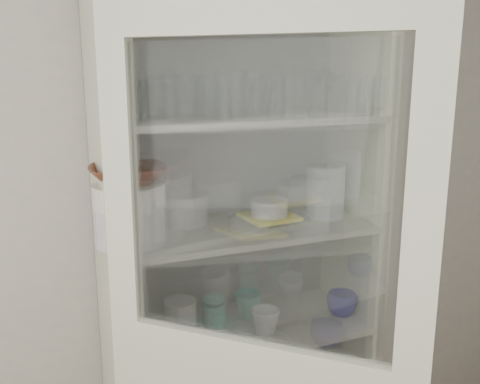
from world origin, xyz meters
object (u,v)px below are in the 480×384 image
object	(u,v)px
goblet_1	(169,90)
terracotta_bowl	(128,175)
white_ramekin	(269,207)
measuring_cups	(184,338)
grey_bowl_stack	(325,191)
mug_blue	(342,304)
goblet_2	(273,87)
goblet_0	(116,94)
plate_stack_front	(130,224)
plate_stack_back	(183,208)
teal_jar	(214,312)
yellow_trivet	(269,217)
white_canister	(180,318)
goblet_3	(326,88)
mug_white	(266,322)
pantry_cabinet	(234,300)
glass_platter	(269,221)
mug_teal	(248,305)
cream_bowl	(129,195)

from	to	relation	value
goblet_1	terracotta_bowl	world-z (taller)	goblet_1
white_ramekin	measuring_cups	bearing A→B (deg)	-173.90
terracotta_bowl	grey_bowl_stack	distance (m)	0.77
measuring_cups	mug_blue	bearing A→B (deg)	-1.71
goblet_2	measuring_cups	bearing A→B (deg)	-158.53
goblet_0	grey_bowl_stack	xyz separation A→B (m)	(0.76, -0.11, -0.38)
white_ramekin	plate_stack_front	bearing A→B (deg)	-175.84
goblet_1	mug_blue	xyz separation A→B (m)	(0.64, -0.14, -0.84)
plate_stack_back	teal_jar	bearing A→B (deg)	-36.83
goblet_2	plate_stack_back	world-z (taller)	goblet_2
goblet_0	grey_bowl_stack	distance (m)	0.86
yellow_trivet	white_canister	world-z (taller)	yellow_trivet
terracotta_bowl	white_ramekin	size ratio (longest dim) A/B	1.79
goblet_2	plate_stack_front	xyz separation A→B (m)	(-0.59, -0.17, -0.43)
teal_jar	goblet_3	bearing A→B (deg)	7.40
white_canister	terracotta_bowl	bearing A→B (deg)	-162.59
goblet_0	mug_white	bearing A→B (deg)	-22.63
terracotta_bowl	goblet_0	bearing A→B (deg)	89.50
pantry_cabinet	teal_jar	distance (m)	0.10
goblet_2	mug_blue	world-z (taller)	goblet_2
goblet_0	goblet_3	bearing A→B (deg)	0.70
goblet_0	glass_platter	size ratio (longest dim) A/B	0.51
plate_stack_front	white_ramekin	world-z (taller)	plate_stack_front
white_canister	mug_white	bearing A→B (deg)	-19.55
glass_platter	pantry_cabinet	bearing A→B (deg)	145.59
grey_bowl_stack	mug_blue	bearing A→B (deg)	-45.47
yellow_trivet	mug_teal	xyz separation A→B (m)	(-0.06, 0.06, -0.37)
mug_teal	white_canister	bearing A→B (deg)	-177.19
terracotta_bowl	mug_teal	bearing A→B (deg)	12.32
cream_bowl	white_canister	xyz separation A→B (m)	(0.18, 0.06, -0.49)
mug_blue	plate_stack_back	bearing A→B (deg)	155.59
goblet_3	mug_white	world-z (taller)	goblet_3
goblet_2	goblet_1	bearing A→B (deg)	-173.79
measuring_cups	teal_jar	bearing A→B (deg)	31.71
mug_white	goblet_0	bearing A→B (deg)	157.80
terracotta_bowl	teal_jar	bearing A→B (deg)	15.91
mug_blue	measuring_cups	xyz separation A→B (m)	(-0.65, 0.02, -0.03)
plate_stack_front	teal_jar	size ratio (longest dim) A/B	2.13
mug_white	glass_platter	bearing A→B (deg)	60.23
goblet_1	goblet_2	world-z (taller)	goblet_2
goblet_3	grey_bowl_stack	world-z (taller)	goblet_3
pantry_cabinet	measuring_cups	xyz separation A→B (m)	(-0.24, -0.11, -0.06)
cream_bowl	measuring_cups	bearing A→B (deg)	0.25
goblet_0	plate_stack_front	size ratio (longest dim) A/B	0.68
mug_blue	plate_stack_front	bearing A→B (deg)	171.01
goblet_3	terracotta_bowl	distance (m)	0.87
measuring_cups	glass_platter	bearing A→B (deg)	6.10
cream_bowl	teal_jar	world-z (taller)	cream_bowl
goblet_3	glass_platter	bearing A→B (deg)	-158.45
pantry_cabinet	measuring_cups	size ratio (longest dim) A/B	20.00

